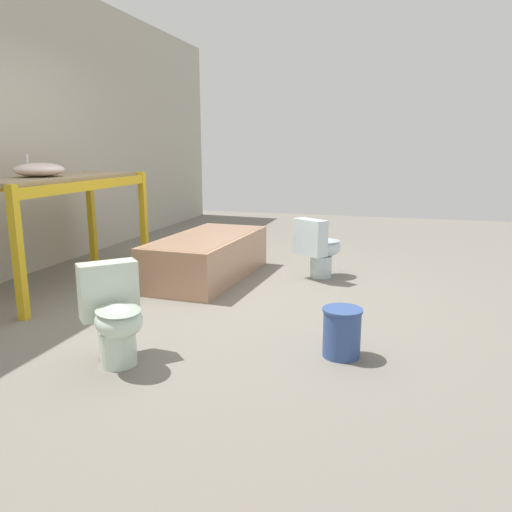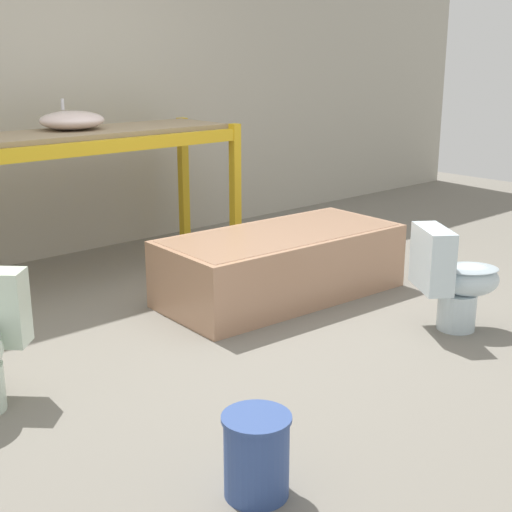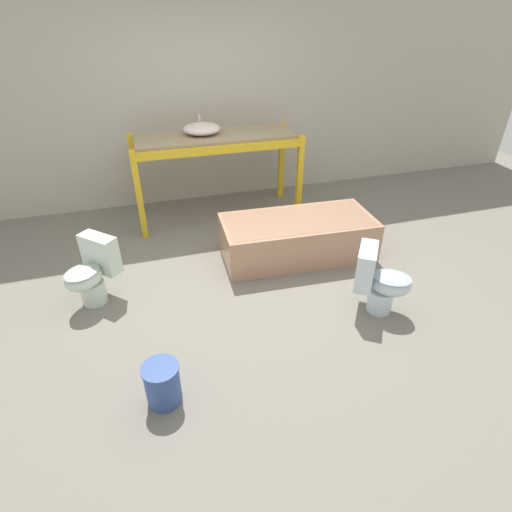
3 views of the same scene
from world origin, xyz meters
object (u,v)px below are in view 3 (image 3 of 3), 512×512
sink_basin (202,129)px  toilet_near (379,281)px  bathtub_main (297,235)px  bucket_white (162,383)px  toilet_far (92,272)px

sink_basin → toilet_near: 2.85m
sink_basin → bathtub_main: 1.81m
toilet_near → bucket_white: size_ratio=1.93×
bathtub_main → bucket_white: size_ratio=5.21×
sink_basin → bucket_white: size_ratio=1.40×
sink_basin → bathtub_main: bearing=-61.0°
sink_basin → bathtub_main: size_ratio=0.27×
bathtub_main → toilet_far: toilet_far is taller
toilet_far → sink_basin: bearing=94.1°
bathtub_main → toilet_near: (0.34, -1.12, 0.06)m
sink_basin → toilet_near: bearing=-66.3°
sink_basin → toilet_near: size_ratio=0.73×
toilet_near → toilet_far: bearing=105.0°
bathtub_main → toilet_far: 2.16m
sink_basin → toilet_far: 2.26m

